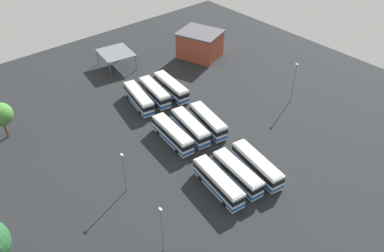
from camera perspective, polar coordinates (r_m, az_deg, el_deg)
The scene contains 16 objects.
ground_plane at distance 76.18m, azimuth -0.22°, elevation -1.37°, with size 106.69×106.69×0.00m, color black.
bus_row0_slot0 at distance 67.98m, azimuth 9.35°, elevation -5.61°, with size 11.35×4.35×3.41m.
bus_row0_slot1 at distance 66.07m, azimuth 6.58°, elevation -6.81°, with size 10.72×3.76×3.41m.
bus_row0_slot2 at distance 64.28m, azimuth 3.79°, elevation -8.14°, with size 11.22×3.97×3.41m.
bus_row1_slot0 at distance 76.93m, azimuth 2.33°, elevation 0.73°, with size 10.55×4.43×3.41m.
bus_row1_slot1 at distance 75.29m, azimuth -0.25°, elevation -0.16°, with size 10.70×4.19×3.41m.
bus_row1_slot2 at distance 73.64m, azimuth -2.84°, elevation -1.19°, with size 10.99×3.61×3.41m.
bus_row2_slot0 at distance 87.54m, azimuth -3.06°, elevation 5.65°, with size 11.15×3.74×3.41m.
bus_row2_slot1 at distance 85.97m, azimuth -5.43°, elevation 4.88°, with size 10.48×4.06×3.41m.
bus_row2_slot2 at distance 84.33m, azimuth -7.73°, elevation 4.00°, with size 11.01×4.54×3.41m.
depot_building at distance 102.89m, azimuth 1.15°, elevation 11.75°, with size 12.54×11.62×6.76m.
maintenance_shelter at distance 99.09m, azimuth -10.97°, elevation 10.32°, with size 9.36×8.53×4.06m.
lamp_post_far_corner at distance 63.28m, azimuth -9.78°, elevation -6.45°, with size 0.56×0.28×7.80m.
lamp_post_near_entrance at distance 86.09m, azimuth 14.50°, elevation 6.28°, with size 0.56×0.28×9.05m.
lamp_post_mid_lot at distance 54.47m, azimuth -4.38°, elevation -14.54°, with size 0.56×0.28×8.61m.
tree_northwest at distance 80.96m, azimuth -25.93°, elevation 1.50°, with size 4.45×4.45×7.42m.
Camera 1 is at (-45.61, 38.56, 47.29)m, focal length 36.90 mm.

